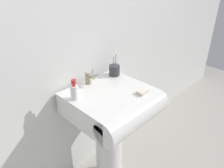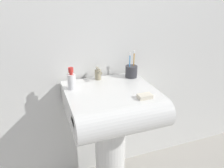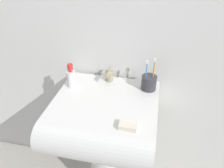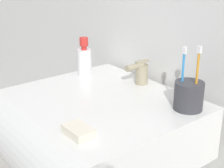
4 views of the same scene
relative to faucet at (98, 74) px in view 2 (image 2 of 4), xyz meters
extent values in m
cube|color=silver|center=(0.02, 0.10, 0.29)|extent=(5.00, 0.05, 2.40)
cylinder|color=white|center=(0.02, -0.18, -0.57)|extent=(0.22, 0.22, 0.69)
cube|color=white|center=(0.02, -0.18, -0.13)|extent=(0.57, 0.49, 0.18)
cylinder|color=white|center=(0.02, -0.43, -0.13)|extent=(0.57, 0.18, 0.18)
cylinder|color=tan|center=(0.00, 0.01, -0.01)|extent=(0.04, 0.04, 0.07)
cylinder|color=tan|center=(0.00, -0.03, 0.03)|extent=(0.02, 0.07, 0.02)
cube|color=tan|center=(0.00, 0.01, 0.04)|extent=(0.01, 0.06, 0.01)
cylinder|color=#38383D|center=(0.24, -0.03, 0.00)|extent=(0.09, 0.09, 0.08)
cylinder|color=#338CD8|center=(0.22, -0.04, 0.05)|extent=(0.01, 0.01, 0.15)
cube|color=white|center=(0.22, -0.04, 0.14)|extent=(0.01, 0.01, 0.02)
cylinder|color=orange|center=(0.26, -0.03, 0.05)|extent=(0.01, 0.01, 0.16)
cube|color=white|center=(0.26, -0.03, 0.14)|extent=(0.01, 0.01, 0.02)
cylinder|color=white|center=(-0.20, -0.10, 0.01)|extent=(0.05, 0.05, 0.10)
cylinder|color=red|center=(-0.20, -0.10, 0.06)|extent=(0.02, 0.02, 0.01)
cylinder|color=red|center=(-0.20, -0.10, 0.09)|extent=(0.03, 0.03, 0.03)
cube|color=silver|center=(0.17, -0.38, -0.03)|extent=(0.08, 0.05, 0.02)
camera|label=1|loc=(-0.91, -1.15, 0.75)|focal=35.00mm
camera|label=2|loc=(-0.40, -1.40, 0.54)|focal=35.00mm
camera|label=3|loc=(0.26, -1.11, 0.68)|focal=35.00mm
camera|label=4|loc=(0.83, -0.79, 0.39)|focal=55.00mm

